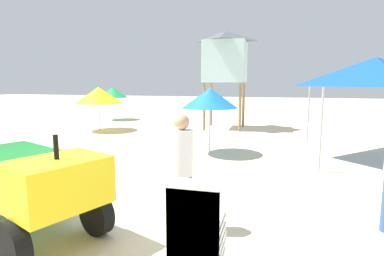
{
  "coord_description": "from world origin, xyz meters",
  "views": [
    {
      "loc": [
        2.77,
        -3.63,
        2.13
      ],
      "look_at": [
        1.04,
        3.03,
        1.11
      ],
      "focal_mm": 29.33,
      "sensor_mm": 36.0,
      "label": 1
    }
  ],
  "objects_px": {
    "utility_cart": "(28,180)",
    "lifeguard_tower": "(225,57)",
    "beach_umbrella_left": "(99,95)",
    "popup_canopy": "(376,72)",
    "beach_umbrella_far": "(210,98)",
    "beach_umbrella_mid": "(113,93)",
    "stacked_plastic_chairs": "(196,232)",
    "surfboard_pile": "(47,153)",
    "traffic_cone_far": "(89,168)",
    "lifeguard_near_center": "(182,165)"
  },
  "relations": [
    {
      "from": "beach_umbrella_far",
      "to": "beach_umbrella_left",
      "type": "bearing_deg",
      "value": 150.32
    },
    {
      "from": "lifeguard_tower",
      "to": "beach_umbrella_mid",
      "type": "xyz_separation_m",
      "value": [
        -6.53,
        1.67,
        -1.69
      ]
    },
    {
      "from": "beach_umbrella_mid",
      "to": "beach_umbrella_far",
      "type": "height_order",
      "value": "beach_umbrella_far"
    },
    {
      "from": "stacked_plastic_chairs",
      "to": "utility_cart",
      "type": "bearing_deg",
      "value": 162.48
    },
    {
      "from": "stacked_plastic_chairs",
      "to": "beach_umbrella_mid",
      "type": "relative_size",
      "value": 0.71
    },
    {
      "from": "surfboard_pile",
      "to": "traffic_cone_far",
      "type": "xyz_separation_m",
      "value": [
        2.16,
        -1.31,
        0.08
      ]
    },
    {
      "from": "lifeguard_near_center",
      "to": "traffic_cone_far",
      "type": "bearing_deg",
      "value": 146.83
    },
    {
      "from": "lifeguard_tower",
      "to": "beach_umbrella_left",
      "type": "distance_m",
      "value": 5.81
    },
    {
      "from": "lifeguard_near_center",
      "to": "beach_umbrella_far",
      "type": "bearing_deg",
      "value": 96.79
    },
    {
      "from": "lifeguard_tower",
      "to": "traffic_cone_far",
      "type": "height_order",
      "value": "lifeguard_tower"
    },
    {
      "from": "stacked_plastic_chairs",
      "to": "lifeguard_near_center",
      "type": "distance_m",
      "value": 1.58
    },
    {
      "from": "lifeguard_tower",
      "to": "beach_umbrella_far",
      "type": "height_order",
      "value": "lifeguard_tower"
    },
    {
      "from": "beach_umbrella_far",
      "to": "traffic_cone_far",
      "type": "xyz_separation_m",
      "value": [
        -2.0,
        -3.19,
        -1.37
      ]
    },
    {
      "from": "surfboard_pile",
      "to": "beach_umbrella_far",
      "type": "xyz_separation_m",
      "value": [
        4.16,
        1.88,
        1.45
      ]
    },
    {
      "from": "lifeguard_tower",
      "to": "beach_umbrella_left",
      "type": "height_order",
      "value": "lifeguard_tower"
    },
    {
      "from": "stacked_plastic_chairs",
      "to": "traffic_cone_far",
      "type": "relative_size",
      "value": 2.31
    },
    {
      "from": "stacked_plastic_chairs",
      "to": "beach_umbrella_mid",
      "type": "xyz_separation_m",
      "value": [
        -8.03,
        13.2,
        0.78
      ]
    },
    {
      "from": "stacked_plastic_chairs",
      "to": "beach_umbrella_mid",
      "type": "distance_m",
      "value": 15.47
    },
    {
      "from": "surfboard_pile",
      "to": "traffic_cone_far",
      "type": "bearing_deg",
      "value": -31.21
    },
    {
      "from": "lifeguard_tower",
      "to": "beach_umbrella_mid",
      "type": "distance_m",
      "value": 6.95
    },
    {
      "from": "beach_umbrella_far",
      "to": "traffic_cone_far",
      "type": "bearing_deg",
      "value": -122.14
    },
    {
      "from": "surfboard_pile",
      "to": "lifeguard_tower",
      "type": "distance_m",
      "value": 8.59
    },
    {
      "from": "popup_canopy",
      "to": "beach_umbrella_far",
      "type": "xyz_separation_m",
      "value": [
        -4.33,
        -0.18,
        -0.73
      ]
    },
    {
      "from": "utility_cart",
      "to": "beach_umbrella_mid",
      "type": "distance_m",
      "value": 13.54
    },
    {
      "from": "beach_umbrella_left",
      "to": "stacked_plastic_chairs",
      "type": "bearing_deg",
      "value": -54.86
    },
    {
      "from": "utility_cart",
      "to": "lifeguard_tower",
      "type": "xyz_separation_m",
      "value": [
        1.09,
        10.72,
        2.43
      ]
    },
    {
      "from": "surfboard_pile",
      "to": "popup_canopy",
      "type": "distance_m",
      "value": 9.0
    },
    {
      "from": "beach_umbrella_mid",
      "to": "lifeguard_near_center",
      "type": "bearing_deg",
      "value": -57.57
    },
    {
      "from": "stacked_plastic_chairs",
      "to": "surfboard_pile",
      "type": "height_order",
      "value": "stacked_plastic_chairs"
    },
    {
      "from": "utility_cart",
      "to": "lifeguard_tower",
      "type": "bearing_deg",
      "value": 84.17
    },
    {
      "from": "beach_umbrella_mid",
      "to": "stacked_plastic_chairs",
      "type": "bearing_deg",
      "value": -58.7
    },
    {
      "from": "utility_cart",
      "to": "popup_canopy",
      "type": "xyz_separation_m",
      "value": [
        5.78,
        5.69,
        1.59
      ]
    },
    {
      "from": "beach_umbrella_mid",
      "to": "traffic_cone_far",
      "type": "height_order",
      "value": "beach_umbrella_mid"
    },
    {
      "from": "beach_umbrella_mid",
      "to": "traffic_cone_far",
      "type": "xyz_separation_m",
      "value": [
        4.88,
        -10.06,
        -1.24
      ]
    },
    {
      "from": "stacked_plastic_chairs",
      "to": "traffic_cone_far",
      "type": "bearing_deg",
      "value": 135.03
    },
    {
      "from": "utility_cart",
      "to": "surfboard_pile",
      "type": "height_order",
      "value": "utility_cart"
    },
    {
      "from": "utility_cart",
      "to": "traffic_cone_far",
      "type": "relative_size",
      "value": 5.03
    },
    {
      "from": "lifeguard_tower",
      "to": "beach_umbrella_far",
      "type": "relative_size",
      "value": 2.24
    },
    {
      "from": "beach_umbrella_left",
      "to": "traffic_cone_far",
      "type": "xyz_separation_m",
      "value": [
        3.53,
        -6.34,
        -1.27
      ]
    },
    {
      "from": "utility_cart",
      "to": "popup_canopy",
      "type": "height_order",
      "value": "popup_canopy"
    },
    {
      "from": "beach_umbrella_left",
      "to": "beach_umbrella_far",
      "type": "xyz_separation_m",
      "value": [
        5.53,
        -3.15,
        0.1
      ]
    },
    {
      "from": "surfboard_pile",
      "to": "beach_umbrella_mid",
      "type": "height_order",
      "value": "beach_umbrella_mid"
    },
    {
      "from": "surfboard_pile",
      "to": "lifeguard_near_center",
      "type": "distance_m",
      "value": 5.66
    },
    {
      "from": "beach_umbrella_mid",
      "to": "beach_umbrella_far",
      "type": "relative_size",
      "value": 0.93
    },
    {
      "from": "stacked_plastic_chairs",
      "to": "lifeguard_tower",
      "type": "bearing_deg",
      "value": 97.42
    },
    {
      "from": "surfboard_pile",
      "to": "lifeguard_near_center",
      "type": "xyz_separation_m",
      "value": [
        4.74,
        -3.0,
        0.77
      ]
    },
    {
      "from": "utility_cart",
      "to": "beach_umbrella_mid",
      "type": "relative_size",
      "value": 1.56
    },
    {
      "from": "popup_canopy",
      "to": "beach_umbrella_left",
      "type": "bearing_deg",
      "value": 163.24
    },
    {
      "from": "popup_canopy",
      "to": "beach_umbrella_far",
      "type": "relative_size",
      "value": 1.51
    },
    {
      "from": "lifeguard_near_center",
      "to": "popup_canopy",
      "type": "xyz_separation_m",
      "value": [
        3.75,
        5.06,
        1.41
      ]
    }
  ]
}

